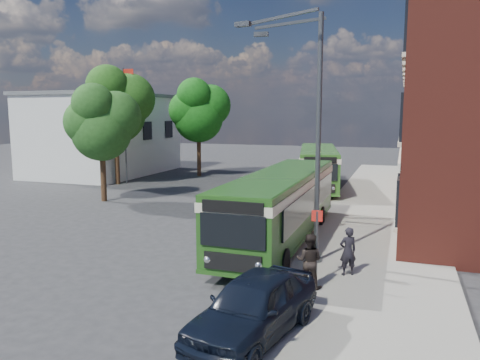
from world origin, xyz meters
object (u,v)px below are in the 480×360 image
at_px(street_lamp, 308,135).
at_px(bus_rear, 318,164).
at_px(bus_front, 281,200).
at_px(parked_car, 254,306).

height_order(street_lamp, bus_rear, street_lamp).
bearing_deg(bus_front, parked_car, -79.91).
height_order(street_lamp, parked_car, street_lamp).
bearing_deg(parked_car, bus_rear, 108.09).
relative_size(bus_rear, parked_car, 2.55).
relative_size(bus_front, bus_rear, 1.08).
xyz_separation_m(street_lamp, bus_rear, (-2.61, 17.48, -2.96)).
xyz_separation_m(bus_front, parked_car, (1.60, -8.99, -0.92)).
distance_m(bus_front, bus_rear, 14.80).
xyz_separation_m(bus_front, bus_rear, (-0.97, 14.77, -0.00)).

